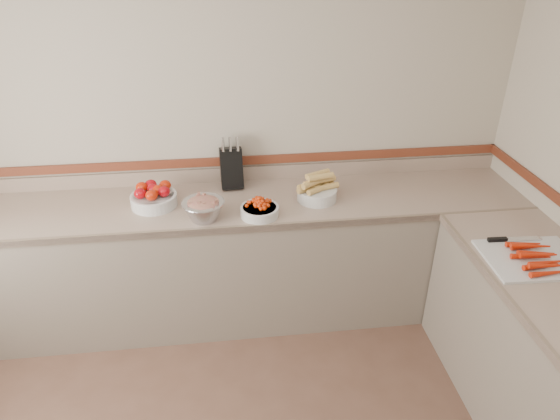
{
  "coord_description": "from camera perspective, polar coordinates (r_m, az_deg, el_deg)",
  "views": [
    {
      "loc": [
        0.04,
        -1.19,
        2.43
      ],
      "look_at": [
        0.35,
        1.35,
        1.0
      ],
      "focal_mm": 32.0,
      "sensor_mm": 36.0,
      "label": 1
    }
  ],
  "objects": [
    {
      "name": "cutting_board",
      "position": [
        2.98,
        26.99,
        -4.87
      ],
      "size": [
        0.52,
        0.41,
        0.07
      ],
      "color": "beige",
      "rests_on": "counter_right"
    },
    {
      "name": "knife_block",
      "position": [
        3.38,
        -5.59,
        4.92
      ],
      "size": [
        0.16,
        0.19,
        0.36
      ],
      "color": "black",
      "rests_on": "counter_back"
    },
    {
      "name": "corn_bowl",
      "position": [
        3.24,
        4.26,
        2.27
      ],
      "size": [
        0.29,
        0.26,
        0.19
      ],
      "color": "silver",
      "rests_on": "counter_back"
    },
    {
      "name": "cherry_tomato_bowl",
      "position": [
        3.05,
        -2.31,
        0.07
      ],
      "size": [
        0.24,
        0.24,
        0.13
      ],
      "color": "silver",
      "rests_on": "counter_back"
    },
    {
      "name": "back_wall",
      "position": [
        3.38,
        -7.33,
        9.47
      ],
      "size": [
        4.0,
        0.0,
        4.0
      ],
      "primitive_type": "plane",
      "rotation": [
        1.57,
        0.0,
        0.0
      ],
      "color": "#AEA28F",
      "rests_on": "ground_plane"
    },
    {
      "name": "tomato_bowl",
      "position": [
        3.26,
        -14.24,
        1.5
      ],
      "size": [
        0.29,
        0.29,
        0.14
      ],
      "color": "silver",
      "rests_on": "counter_back"
    },
    {
      "name": "counter_back",
      "position": [
        3.48,
        -6.41,
        -5.59
      ],
      "size": [
        4.0,
        0.65,
        1.08
      ],
      "color": "gray",
      "rests_on": "ground_plane"
    },
    {
      "name": "rhubarb_bowl",
      "position": [
        3.03,
        -8.73,
        0.2
      ],
      "size": [
        0.26,
        0.26,
        0.15
      ],
      "color": "#B2B2BA",
      "rests_on": "counter_back"
    }
  ]
}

